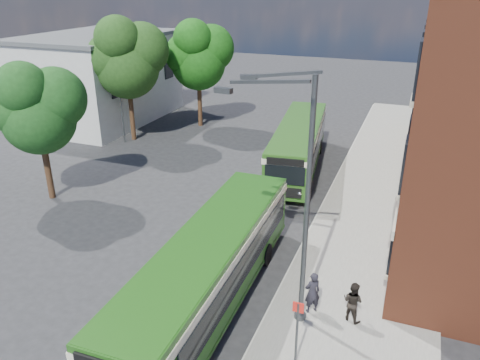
% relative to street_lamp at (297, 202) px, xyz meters
% --- Properties ---
extents(ground, '(120.00, 120.00, 0.00)m').
position_rel_street_lamp_xyz_m(ground, '(-4.84, 2.00, -4.79)').
color(ground, '#262629').
rests_on(ground, ground).
extents(pavement, '(6.00, 48.00, 0.15)m').
position_rel_street_lamp_xyz_m(pavement, '(2.16, 10.00, -4.72)').
color(pavement, gray).
rests_on(pavement, ground).
extents(kerb_line, '(0.12, 48.00, 0.01)m').
position_rel_street_lamp_xyz_m(kerb_line, '(-0.89, 10.00, -4.79)').
color(kerb_line, beige).
rests_on(kerb_line, ground).
extents(white_building, '(9.40, 13.40, 7.30)m').
position_rel_street_lamp_xyz_m(white_building, '(-22.84, 20.00, -1.13)').
color(white_building, beige).
rests_on(white_building, ground).
extents(flagpole, '(0.95, 0.10, 9.00)m').
position_rel_street_lamp_xyz_m(flagpole, '(-17.29, 15.00, 0.15)').
color(flagpole, '#3B3F41').
rests_on(flagpole, ground).
extents(street_lamp, '(2.96, 2.38, 9.00)m').
position_rel_street_lamp_xyz_m(street_lamp, '(0.00, 0.00, 0.00)').
color(street_lamp, '#3B3F41').
rests_on(street_lamp, ground).
extents(bus_stop_sign, '(0.35, 0.08, 2.52)m').
position_rel_street_lamp_xyz_m(bus_stop_sign, '(0.76, -2.20, -3.28)').
color(bus_stop_sign, '#3B3F41').
rests_on(bus_stop_sign, ground).
extents(bus_front, '(2.86, 12.62, 3.02)m').
position_rel_street_lamp_xyz_m(bus_front, '(-3.07, -0.39, -2.96)').
color(bus_front, '#1F5314').
rests_on(bus_front, ground).
extents(bus_rear, '(4.13, 12.31, 3.02)m').
position_rel_street_lamp_xyz_m(bus_rear, '(-3.61, 14.58, -2.96)').
color(bus_rear, '#2B5B1C').
rests_on(bus_rear, ground).
extents(pedestrian_a, '(0.73, 0.70, 1.68)m').
position_rel_street_lamp_xyz_m(pedestrian_a, '(0.65, 0.50, -3.80)').
color(pedestrian_a, black).
rests_on(pedestrian_a, pavement).
extents(pedestrian_b, '(0.93, 0.84, 1.56)m').
position_rel_street_lamp_xyz_m(pedestrian_b, '(2.11, 0.59, -3.86)').
color(pedestrian_b, black).
rests_on(pedestrian_b, pavement).
extents(tree_left, '(4.63, 4.41, 7.82)m').
position_rel_street_lamp_xyz_m(tree_left, '(-15.50, 5.06, 0.52)').
color(tree_left, '#3A2715').
rests_on(tree_left, ground).
extents(tree_mid, '(5.51, 5.24, 9.30)m').
position_rel_street_lamp_xyz_m(tree_mid, '(-17.01, 15.80, 1.52)').
color(tree_mid, '#3A2715').
rests_on(tree_mid, ground).
extents(tree_right, '(5.20, 4.95, 8.79)m').
position_rel_street_lamp_xyz_m(tree_right, '(-13.79, 21.06, 1.17)').
color(tree_right, '#3A2715').
rests_on(tree_right, ground).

